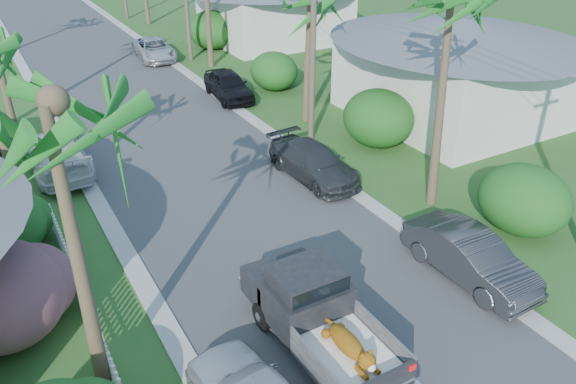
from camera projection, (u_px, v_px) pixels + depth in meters
ground at (400, 374)px, 13.40m from camera, size 120.00×120.00×0.00m
road at (119, 86)px, 32.37m from camera, size 8.00×100.00×0.02m
curb_left at (40, 98)px, 30.48m from camera, size 0.60×100.00×0.06m
curb_right at (189, 74)px, 34.23m from camera, size 0.60×100.00×0.06m
pickup_truck at (313, 309)px, 13.92m from camera, size 1.98×5.12×2.06m
parked_car_rn at (470, 257)px, 16.35m from camera, size 1.62×4.37×1.43m
parked_car_rm at (313, 163)px, 21.98m from camera, size 2.15×4.66×1.32m
parked_car_rf at (228, 85)px, 30.12m from camera, size 2.10×4.46×1.47m
parked_car_rd at (154, 49)px, 36.92m from camera, size 2.58×4.88×1.31m
parked_car_lf at (57, 154)px, 22.46m from camera, size 2.16×5.31×1.54m
palm_l_a at (44, 106)px, 9.62m from camera, size 4.40×4.40×8.20m
shrub_l_b at (3, 295)px, 13.93m from camera, size 3.00×3.30×2.60m
shrub_l_c at (5, 226)px, 17.28m from camera, size 2.40×2.64×2.00m
shrub_r_a at (524, 200)px, 18.43m from camera, size 2.80×3.08×2.30m
shrub_r_b at (378, 118)px, 24.54m from camera, size 3.00×3.30×2.50m
shrub_r_c at (274, 71)px, 31.34m from camera, size 2.60×2.86×2.10m
shrub_r_d at (211, 30)px, 39.03m from camera, size 3.20×3.52×2.60m
picket_fence at (87, 308)px, 14.72m from camera, size 0.10×11.00×1.00m
house_right_near at (453, 73)px, 27.10m from camera, size 8.00×9.00×4.80m
house_right_far at (274, 10)px, 40.81m from camera, size 9.00×8.00×4.60m
utility_pole_b at (313, 37)px, 23.48m from camera, size 1.60×0.26×9.00m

